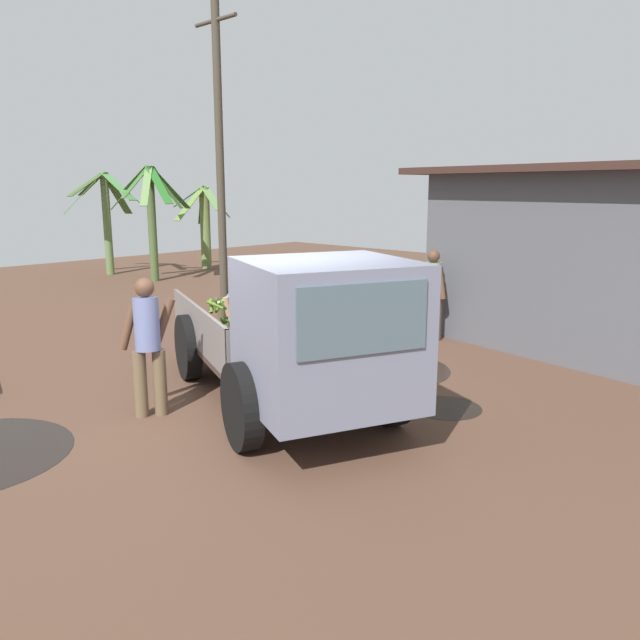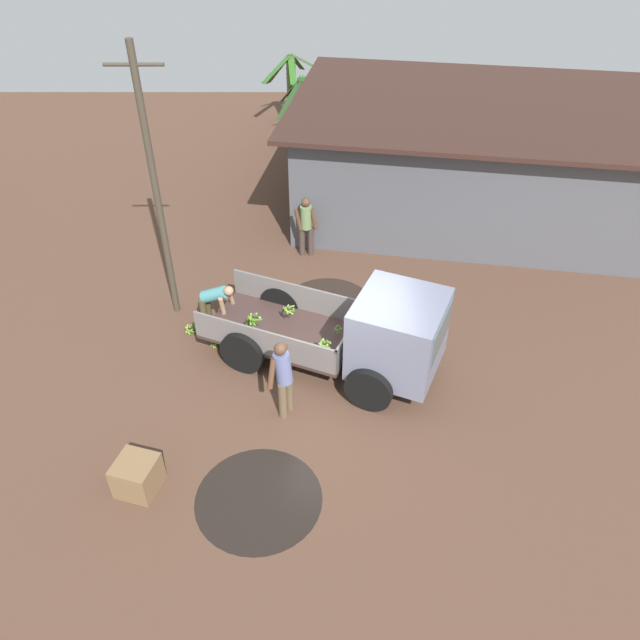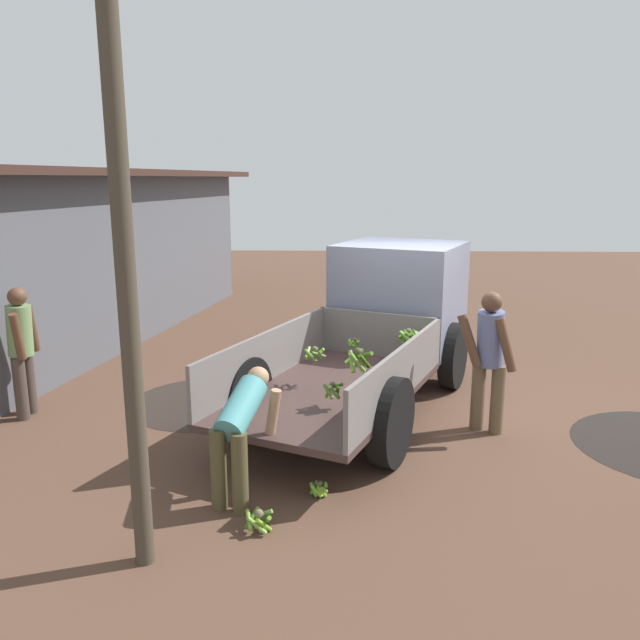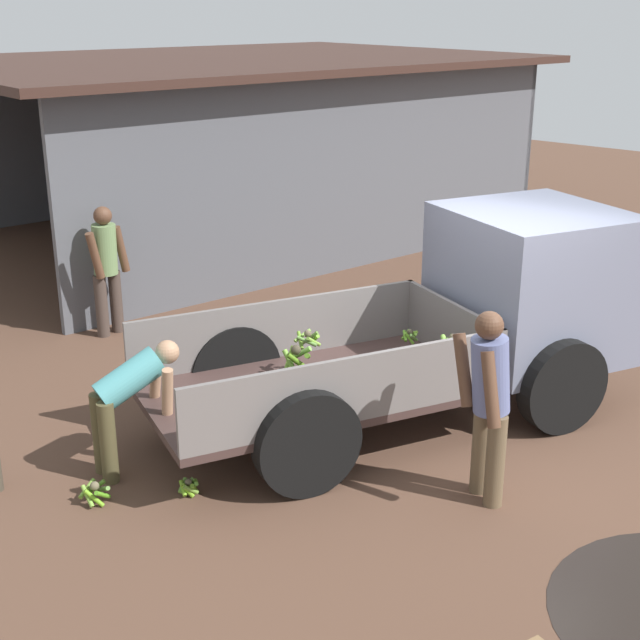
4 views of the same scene
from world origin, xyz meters
The scene contains 11 objects.
ground centered at (0.00, 0.00, 0.00)m, with size 36.00×36.00×0.00m, color brown.
mud_patch_1 centered at (1.33, 1.84, 0.00)m, with size 0.94×0.94×0.01m, color black.
mud_patch_2 centered at (-0.33, 2.67, 0.00)m, with size 2.09×2.09×0.01m, color #2B221C.
cargo_truck centered at (0.53, 0.15, 1.08)m, with size 5.24×3.53×2.04m.
warehouse_shed centered at (4.23, 7.50, 2.34)m, with size 11.06×8.70×3.14m.
utility_pole centered at (-3.93, 2.39, 3.14)m, with size 1.11×0.15×6.07m.
person_foreground_visitor centered at (-1.22, -0.89, 0.95)m, with size 0.56×0.69×1.72m.
person_worker_loading centered at (-2.89, 1.77, 0.73)m, with size 0.84×0.66×1.19m.
person_bystander_near_shed centered at (-0.89, 4.85, 0.93)m, with size 0.63×0.33×1.67m.
banana_bunch_on_ground_0 centered at (-3.47, 1.54, 0.12)m, with size 0.26×0.25×0.21m.
banana_bunch_on_ground_1 centered at (-2.85, 1.05, 0.08)m, with size 0.19×0.19×0.16m.
Camera 3 is at (-8.30, 0.85, 2.98)m, focal length 35.00 mm.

